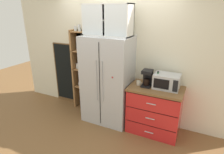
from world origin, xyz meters
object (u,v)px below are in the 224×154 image
at_px(coffee_maker, 147,78).
at_px(chalkboard_menu, 66,73).
at_px(microwave, 167,81).
at_px(mug_cream, 139,83).
at_px(bottle_cobalt, 158,80).
at_px(mug_navy, 157,85).
at_px(bottle_green, 157,80).
at_px(refrigerator, 108,80).

xyz_separation_m(coffee_maker, chalkboard_menu, (-2.10, 0.26, -0.31)).
relative_size(microwave, mug_cream, 4.00).
bearing_deg(bottle_cobalt, mug_cream, -165.34).
distance_m(mug_navy, bottle_green, 0.09).
distance_m(refrigerator, bottle_cobalt, 0.99).
relative_size(microwave, chalkboard_menu, 0.30).
height_order(mug_navy, bottle_cobalt, bottle_cobalt).
bearing_deg(bottle_cobalt, chalkboard_menu, 174.78).
bearing_deg(bottle_green, chalkboard_menu, 173.97).
bearing_deg(bottle_cobalt, coffee_maker, -162.48).
xyz_separation_m(refrigerator, mug_cream, (0.65, -0.00, 0.06)).
height_order(microwave, bottle_cobalt, bottle_cobalt).
xyz_separation_m(refrigerator, coffee_maker, (0.80, 0.03, 0.17)).
relative_size(refrigerator, mug_navy, 14.45).
xyz_separation_m(mug_navy, bottle_green, (-0.00, 0.01, 0.09)).
xyz_separation_m(microwave, chalkboard_menu, (-2.44, 0.22, -0.29)).
bearing_deg(bottle_green, mug_navy, -79.06).
bearing_deg(bottle_green, mug_cream, -170.81).
bearing_deg(microwave, coffee_maker, -172.88).
height_order(mug_cream, chalkboard_menu, chalkboard_menu).
relative_size(bottle_green, chalkboard_menu, 0.20).
xyz_separation_m(coffee_maker, bottle_cobalt, (0.18, 0.06, -0.03)).
distance_m(refrigerator, mug_navy, 0.98).
xyz_separation_m(refrigerator, bottle_cobalt, (0.98, 0.08, 0.14)).
bearing_deg(coffee_maker, microwave, 7.12).
height_order(microwave, mug_cream, microwave).
distance_m(refrigerator, microwave, 1.15).
bearing_deg(microwave, bottle_cobalt, 174.85).
xyz_separation_m(refrigerator, mug_navy, (0.98, 0.04, 0.06)).
bearing_deg(mug_navy, bottle_cobalt, 92.45).
bearing_deg(bottle_cobalt, refrigerator, -175.23).
bearing_deg(mug_navy, microwave, 10.05).
bearing_deg(mug_cream, bottle_green, 9.19).
height_order(refrigerator, microwave, refrigerator).
bearing_deg(chalkboard_menu, bottle_green, -6.03).
bearing_deg(mug_navy, coffee_maker, -175.44).
distance_m(microwave, bottle_cobalt, 0.16).
xyz_separation_m(mug_cream, bottle_green, (0.33, 0.05, 0.09)).
bearing_deg(mug_cream, chalkboard_menu, 171.45).
xyz_separation_m(microwave, bottle_green, (-0.16, -0.02, 0.00)).
height_order(refrigerator, coffee_maker, refrigerator).
relative_size(mug_cream, bottle_cobalt, 0.39).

